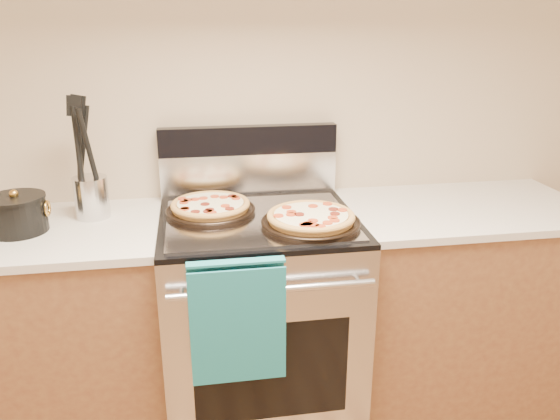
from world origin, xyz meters
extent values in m
plane|color=#C9AF91|center=(0.00, 2.00, 1.35)|extent=(4.00, 0.00, 4.00)
cube|color=#B7B7BC|center=(0.00, 1.65, 0.45)|extent=(0.76, 0.68, 0.90)
cube|color=black|center=(0.00, 1.31, 0.45)|extent=(0.56, 0.01, 0.40)
cube|color=black|center=(0.00, 1.65, 0.91)|extent=(0.76, 0.68, 0.02)
cube|color=silver|center=(0.00, 1.96, 1.01)|extent=(0.76, 0.06, 0.18)
cube|color=black|center=(0.00, 1.96, 1.16)|extent=(0.76, 0.06, 0.12)
cylinder|color=silver|center=(0.00, 1.27, 0.80)|extent=(0.70, 0.03, 0.03)
cube|color=gray|center=(0.00, 1.62, 0.92)|extent=(0.70, 0.55, 0.01)
cube|color=brown|center=(-0.88, 1.68, 0.44)|extent=(1.00, 0.62, 0.88)
cube|color=beige|center=(-0.88, 1.68, 0.90)|extent=(1.02, 0.64, 0.03)
cube|color=brown|center=(0.88, 1.68, 0.44)|extent=(1.00, 0.62, 0.88)
cube|color=beige|center=(0.88, 1.68, 0.90)|extent=(1.02, 0.64, 0.03)
cylinder|color=silver|center=(-0.64, 1.79, 0.99)|extent=(0.17, 0.17, 0.16)
cylinder|color=black|center=(-0.88, 1.67, 0.97)|extent=(0.21, 0.21, 0.12)
camera|label=1|loc=(-0.24, -0.32, 1.65)|focal=35.00mm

